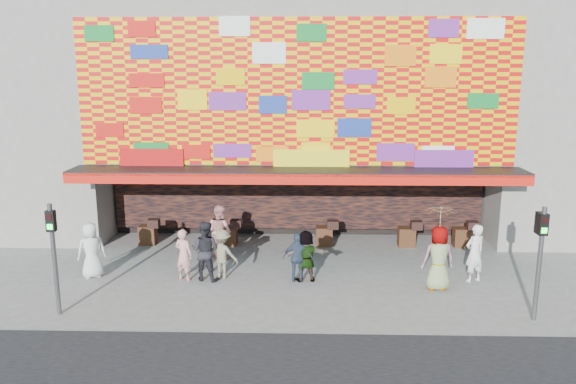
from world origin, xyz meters
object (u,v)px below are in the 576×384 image
(ped_a, at_px, (92,250))
(ped_b, at_px, (184,255))
(parasol, at_px, (441,220))
(signal_left, at_px, (53,247))
(ped_i, at_px, (220,231))
(ped_e, at_px, (298,258))
(ped_f, at_px, (306,256))
(signal_right, at_px, (541,251))
(ped_h, at_px, (475,253))
(ped_g, at_px, (438,258))
(ped_d, at_px, (222,254))
(ped_c, at_px, (205,251))

(ped_a, bearing_deg, ped_b, 150.15)
(ped_b, height_order, parasol, parasol)
(signal_left, distance_m, ped_i, 5.98)
(ped_e, height_order, ped_f, ped_f)
(signal_right, distance_m, parasol, 2.86)
(signal_right, bearing_deg, ped_f, 156.38)
(ped_h, bearing_deg, ped_b, -24.05)
(ped_g, xyz_separation_m, ped_h, (1.25, 0.68, -0.06))
(ped_f, relative_size, ped_h, 0.89)
(ped_f, height_order, parasol, parasol)
(ped_e, distance_m, ped_g, 4.13)
(ped_g, relative_size, ped_h, 1.07)
(parasol, bearing_deg, signal_left, -169.10)
(ped_d, height_order, ped_g, ped_g)
(signal_left, xyz_separation_m, ped_b, (2.80, 2.54, -1.05))
(ped_g, height_order, ped_h, ped_g)
(ped_a, relative_size, ped_g, 0.91)
(signal_left, xyz_separation_m, ped_f, (6.52, 2.57, -1.06))
(ped_g, bearing_deg, ped_i, -29.04)
(signal_left, bearing_deg, signal_right, 0.00)
(ped_i, bearing_deg, ped_h, -153.89)
(parasol, bearing_deg, ped_d, 173.19)
(ped_a, xyz_separation_m, ped_f, (6.61, -0.14, -0.07))
(ped_h, distance_m, ped_i, 8.27)
(ped_d, bearing_deg, ped_a, 13.86)
(ped_i, bearing_deg, ped_f, -175.66)
(ped_f, height_order, ped_g, ped_g)
(signal_left, xyz_separation_m, ped_e, (6.27, 2.49, -1.10))
(ped_a, xyz_separation_m, ped_g, (10.46, -0.71, 0.09))
(ped_a, relative_size, ped_i, 0.94)
(ped_i, bearing_deg, signal_left, 92.63)
(ped_b, bearing_deg, signal_left, 67.00)
(signal_right, distance_m, ped_c, 9.36)
(ped_b, distance_m, ped_f, 3.73)
(ped_a, xyz_separation_m, ped_h, (11.71, -0.04, 0.03))
(ped_c, relative_size, ped_e, 1.21)
(ped_g, bearing_deg, parasol, 180.00)
(ped_d, distance_m, ped_i, 1.96)
(ped_a, relative_size, ped_d, 1.13)
(signal_left, height_order, signal_right, same)
(ped_d, distance_m, ped_f, 2.58)
(ped_d, bearing_deg, ped_b, 23.96)
(signal_right, height_order, ped_d, signal_right)
(ped_i, bearing_deg, ped_g, -161.47)
(ped_f, bearing_deg, ped_c, -8.82)
(ped_d, xyz_separation_m, ped_h, (7.67, -0.09, 0.12))
(signal_right, bearing_deg, ped_h, 106.33)
(signal_right, relative_size, ped_c, 1.62)
(ped_a, height_order, ped_e, ped_a)
(ped_h, bearing_deg, parasol, 3.64)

